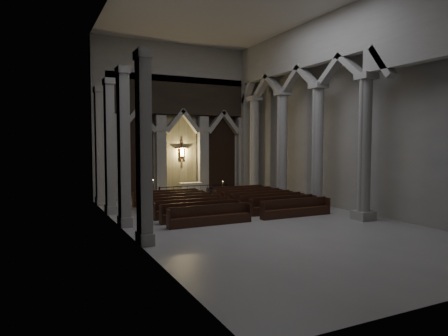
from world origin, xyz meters
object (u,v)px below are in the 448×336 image
altar (190,188)px  altar_rail (194,190)px  pews (225,205)px  candle_stand_left (153,196)px  worshipper (212,194)px  candle_stand_right (223,193)px

altar → altar_rail: bearing=-103.6°
altar → pews: size_ratio=0.18×
candle_stand_left → altar: bearing=27.4°
altar_rail → worshipper: bearing=-75.8°
pews → worshipper: bearing=80.9°
altar → worshipper: bearing=-89.8°
worshipper → pews: bearing=-98.3°
pews → candle_stand_right: bearing=66.0°
candle_stand_left → worshipper: (3.60, -2.31, 0.16)m
candle_stand_right → pews: size_ratio=0.13×
altar → candle_stand_right: candle_stand_right is taller
altar_rail → pews: bearing=-90.0°
altar_rail → candle_stand_right: size_ratio=4.33×
altar → candle_stand_left: bearing=-152.6°
candle_stand_right → pews: bearing=-114.0°
candle_stand_left → candle_stand_right: candle_stand_left is taller
altar_rail → candle_stand_left: bearing=175.6°
altar → candle_stand_left: candle_stand_left is taller
candle_stand_left → pews: 6.38m
altar → altar_rail: altar_rail is taller
altar_rail → candle_stand_right: candle_stand_right is taller
candle_stand_right → worshipper: 2.98m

